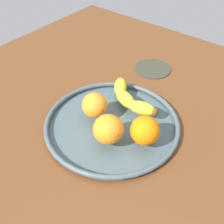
{
  "coord_description": "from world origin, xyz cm",
  "views": [
    {
      "loc": [
        31.2,
        -39.48,
        49.77
      ],
      "look_at": [
        0.0,
        0.0,
        4.8
      ],
      "focal_mm": 44.81,
      "sensor_mm": 36.0,
      "label": 1
    }
  ],
  "objects_px": {
    "orange_front_right": "(108,129)",
    "fruit_bowl": "(112,124)",
    "orange_center": "(145,131)",
    "ambient_coaster": "(153,68)",
    "orange_back_left": "(95,105)",
    "banana": "(130,98)"
  },
  "relations": [
    {
      "from": "orange_front_right",
      "to": "orange_back_left",
      "type": "xyz_separation_m",
      "value": [
        -0.08,
        0.05,
        -0.0
      ]
    },
    {
      "from": "fruit_bowl",
      "to": "orange_center",
      "type": "xyz_separation_m",
      "value": [
        0.1,
        -0.01,
        0.04
      ]
    },
    {
      "from": "banana",
      "to": "orange_back_left",
      "type": "distance_m",
      "value": 0.1
    },
    {
      "from": "orange_center",
      "to": "ambient_coaster",
      "type": "distance_m",
      "value": 0.34
    },
    {
      "from": "orange_back_left",
      "to": "fruit_bowl",
      "type": "bearing_deg",
      "value": 10.09
    },
    {
      "from": "banana",
      "to": "orange_front_right",
      "type": "distance_m",
      "value": 0.14
    },
    {
      "from": "orange_back_left",
      "to": "orange_center",
      "type": "distance_m",
      "value": 0.15
    },
    {
      "from": "orange_center",
      "to": "ambient_coaster",
      "type": "xyz_separation_m",
      "value": [
        -0.16,
        0.29,
        -0.05
      ]
    },
    {
      "from": "fruit_bowl",
      "to": "orange_back_left",
      "type": "bearing_deg",
      "value": -169.91
    },
    {
      "from": "fruit_bowl",
      "to": "banana",
      "type": "height_order",
      "value": "banana"
    },
    {
      "from": "orange_center",
      "to": "ambient_coaster",
      "type": "bearing_deg",
      "value": 118.35
    },
    {
      "from": "banana",
      "to": "orange_front_right",
      "type": "height_order",
      "value": "orange_front_right"
    },
    {
      "from": "orange_front_right",
      "to": "fruit_bowl",
      "type": "bearing_deg",
      "value": 120.74
    },
    {
      "from": "orange_front_right",
      "to": "orange_center",
      "type": "height_order",
      "value": "orange_front_right"
    },
    {
      "from": "fruit_bowl",
      "to": "orange_back_left",
      "type": "relative_size",
      "value": 5.29
    },
    {
      "from": "fruit_bowl",
      "to": "ambient_coaster",
      "type": "bearing_deg",
      "value": 101.69
    },
    {
      "from": "fruit_bowl",
      "to": "orange_back_left",
      "type": "distance_m",
      "value": 0.06
    },
    {
      "from": "fruit_bowl",
      "to": "orange_center",
      "type": "distance_m",
      "value": 0.11
    },
    {
      "from": "orange_back_left",
      "to": "ambient_coaster",
      "type": "bearing_deg",
      "value": 92.3
    },
    {
      "from": "fruit_bowl",
      "to": "orange_front_right",
      "type": "relative_size",
      "value": 4.88
    },
    {
      "from": "fruit_bowl",
      "to": "banana",
      "type": "bearing_deg",
      "value": 93.54
    },
    {
      "from": "orange_center",
      "to": "ambient_coaster",
      "type": "height_order",
      "value": "orange_center"
    }
  ]
}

